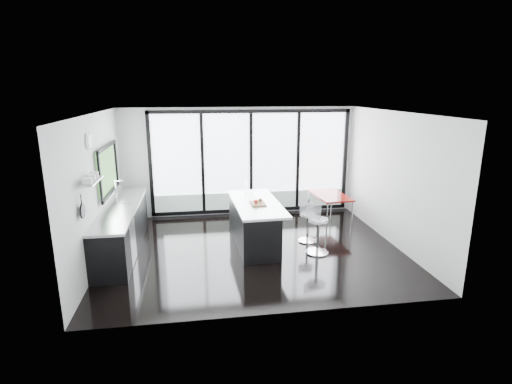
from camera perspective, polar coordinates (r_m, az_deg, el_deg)
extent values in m
cube|color=black|center=(8.41, -0.37, -8.15)|extent=(6.00, 5.00, 0.00)
cube|color=white|center=(7.77, -0.40, 11.27)|extent=(6.00, 5.00, 0.00)
cube|color=silver|center=(10.40, -2.40, 4.32)|extent=(6.00, 0.00, 2.80)
cube|color=white|center=(10.41, -0.73, 4.34)|extent=(5.00, 0.02, 2.50)
cube|color=gray|center=(10.60, -0.69, -1.19)|extent=(5.00, 0.02, 0.44)
cube|color=black|center=(10.27, -7.64, 4.07)|extent=(0.08, 0.04, 2.50)
cube|color=black|center=(10.37, -0.70, 4.30)|extent=(0.08, 0.04, 2.50)
cube|color=black|center=(10.62, 6.01, 4.46)|extent=(0.08, 0.04, 2.50)
cube|color=silver|center=(5.61, 3.36, -4.66)|extent=(6.00, 0.00, 2.80)
cube|color=silver|center=(8.11, -21.84, 0.35)|extent=(0.00, 5.00, 2.80)
cube|color=#46793D|center=(8.92, -20.53, 3.00)|extent=(0.02, 1.60, 0.90)
cube|color=#AAADAF|center=(7.20, -22.55, 1.45)|extent=(0.25, 0.80, 0.03)
cylinder|color=white|center=(7.65, -22.77, 6.72)|extent=(0.04, 0.30, 0.30)
cylinder|color=black|center=(6.94, -23.54, -2.53)|extent=(0.03, 0.24, 0.24)
cube|color=silver|center=(8.91, 19.09, 1.79)|extent=(0.00, 5.00, 2.80)
cube|color=black|center=(8.69, -18.58, -5.11)|extent=(0.65, 3.20, 0.87)
cube|color=#AAADAF|center=(8.55, -18.83, -2.20)|extent=(0.69, 3.24, 0.05)
cube|color=#AAADAF|center=(9.02, -18.31, -1.30)|extent=(0.45, 0.48, 0.06)
cylinder|color=silver|center=(8.99, -19.37, 0.17)|extent=(0.02, 0.02, 0.44)
cube|color=#AAADAF|center=(7.95, -17.20, -6.95)|extent=(0.03, 0.60, 0.80)
cube|color=black|center=(8.57, -0.46, -4.61)|extent=(0.82, 2.21, 0.87)
cube|color=#AAADAF|center=(8.44, 0.07, -1.64)|extent=(1.02, 2.28, 0.05)
cube|color=tan|center=(8.29, 0.26, -1.66)|extent=(0.31, 0.41, 0.03)
sphere|color=#A41C14|center=(8.22, -0.01, -1.38)|extent=(0.09, 0.09, 0.09)
sphere|color=brown|center=(8.33, 0.60, -1.17)|extent=(0.09, 0.09, 0.08)
cylinder|color=silver|center=(9.09, -1.43, 0.60)|extent=(0.07, 0.07, 0.28)
cylinder|color=silver|center=(8.18, 8.81, -6.22)|extent=(0.59, 0.59, 0.73)
cylinder|color=silver|center=(8.78, 7.39, -5.04)|extent=(0.42, 0.42, 0.64)
cube|color=maroon|center=(10.18, 10.44, -2.24)|extent=(0.84, 1.35, 0.69)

